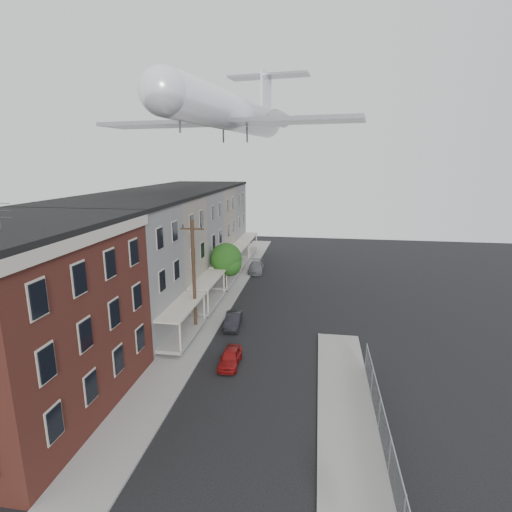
{
  "coord_description": "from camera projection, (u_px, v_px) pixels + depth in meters",
  "views": [
    {
      "loc": [
        3.6,
        -10.23,
        13.21
      ],
      "look_at": [
        0.58,
        9.24,
        8.52
      ],
      "focal_mm": 28.0,
      "sensor_mm": 36.0,
      "label": 1
    }
  ],
  "objects": [
    {
      "name": "sidewalk_left",
      "position": [
        216.0,
        305.0,
        37.31
      ],
      "size": [
        3.0,
        62.0,
        0.12
      ],
      "primitive_type": "cube",
      "color": "gray",
      "rests_on": "ground"
    },
    {
      "name": "sidewalk_right",
      "position": [
        351.0,
        454.0,
        18.37
      ],
      "size": [
        3.0,
        26.0,
        0.12
      ],
      "primitive_type": "cube",
      "color": "gray",
      "rests_on": "ground"
    },
    {
      "name": "curb_left",
      "position": [
        231.0,
        306.0,
        37.09
      ],
      "size": [
        0.15,
        62.0,
        0.14
      ],
      "primitive_type": "cube",
      "color": "gray",
      "rests_on": "ground"
    },
    {
      "name": "curb_right",
      "position": [
        319.0,
        451.0,
        18.58
      ],
      "size": [
        0.15,
        26.0,
        0.14
      ],
      "primitive_type": "cube",
      "color": "gray",
      "rests_on": "ground"
    },
    {
      "name": "corner_building",
      "position": [
        11.0,
        320.0,
        20.76
      ],
      "size": [
        10.31,
        12.3,
        12.15
      ],
      "color": "#371711",
      "rests_on": "ground"
    },
    {
      "name": "row_house_a",
      "position": [
        106.0,
        272.0,
        29.89
      ],
      "size": [
        11.98,
        7.0,
        10.3
      ],
      "color": "gray",
      "rests_on": "ground"
    },
    {
      "name": "row_house_b",
      "position": [
        145.0,
        251.0,
        36.62
      ],
      "size": [
        11.98,
        7.0,
        10.3
      ],
      "color": "#72695A",
      "rests_on": "ground"
    },
    {
      "name": "row_house_c",
      "position": [
        172.0,
        237.0,
        43.35
      ],
      "size": [
        11.98,
        7.0,
        10.3
      ],
      "color": "gray",
      "rests_on": "ground"
    },
    {
      "name": "row_house_d",
      "position": [
        192.0,
        227.0,
        50.08
      ],
      "size": [
        11.98,
        7.0,
        10.3
      ],
      "color": "#72695A",
      "rests_on": "ground"
    },
    {
      "name": "row_house_e",
      "position": [
        207.0,
        219.0,
        56.81
      ],
      "size": [
        11.98,
        7.0,
        10.3
      ],
      "color": "gray",
      "rests_on": "ground"
    },
    {
      "name": "chainlink_fence",
      "position": [
        390.0,
        456.0,
        16.96
      ],
      "size": [
        0.06,
        18.06,
        1.9
      ],
      "color": "gray",
      "rests_on": "ground"
    },
    {
      "name": "utility_pole",
      "position": [
        194.0,
        276.0,
        30.49
      ],
      "size": [
        1.8,
        0.26,
        9.0
      ],
      "color": "black",
      "rests_on": "ground"
    },
    {
      "name": "street_tree",
      "position": [
        227.0,
        260.0,
        40.26
      ],
      "size": [
        3.22,
        3.2,
        5.2
      ],
      "color": "black",
      "rests_on": "ground"
    },
    {
      "name": "car_near",
      "position": [
        230.0,
        357.0,
        26.43
      ],
      "size": [
        1.32,
        3.19,
        1.08
      ],
      "primitive_type": "imported",
      "rotation": [
        0.0,
        0.0,
        0.01
      ],
      "color": "maroon",
      "rests_on": "ground"
    },
    {
      "name": "car_mid",
      "position": [
        233.0,
        320.0,
        32.52
      ],
      "size": [
        1.45,
        3.48,
        1.12
      ],
      "primitive_type": "imported",
      "rotation": [
        0.0,
        0.0,
        0.08
      ],
      "color": "black",
      "rests_on": "ground"
    },
    {
      "name": "car_far",
      "position": [
        256.0,
        267.0,
        48.52
      ],
      "size": [
        2.04,
        4.39,
        1.24
      ],
      "primitive_type": "imported",
      "rotation": [
        0.0,
        0.0,
        0.07
      ],
      "color": "slate",
      "rests_on": "ground"
    },
    {
      "name": "airplane",
      "position": [
        233.0,
        113.0,
        35.29
      ],
      "size": [
        23.2,
        26.5,
        7.62
      ],
      "color": "white",
      "rests_on": "ground"
    }
  ]
}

